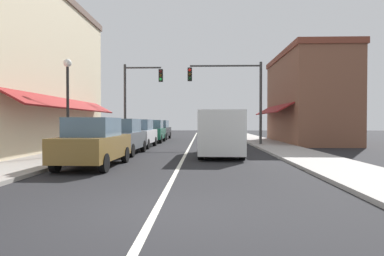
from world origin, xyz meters
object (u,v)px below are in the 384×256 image
(parked_car_second_left, at_px, (122,137))
(parked_car_third_left, at_px, (139,134))
(parked_car_nearest_left, at_px, (94,143))
(parked_car_far_left, at_px, (152,131))
(parked_car_distant_left, at_px, (159,130))
(van_in_lane, at_px, (221,132))
(traffic_signal_mast_arm, at_px, (235,89))
(traffic_signal_left_corner, at_px, (137,92))
(street_lamp_left_near, at_px, (68,91))

(parked_car_second_left, distance_m, parked_car_third_left, 4.48)
(parked_car_nearest_left, bearing_deg, parked_car_far_left, 91.13)
(parked_car_distant_left, bearing_deg, parked_car_nearest_left, -87.96)
(van_in_lane, relative_size, traffic_signal_mast_arm, 0.92)
(traffic_signal_left_corner, bearing_deg, parked_car_distant_left, 84.09)
(parked_car_nearest_left, height_order, street_lamp_left_near, street_lamp_left_near)
(parked_car_third_left, relative_size, traffic_signal_left_corner, 0.71)
(traffic_signal_left_corner, xyz_separation_m, street_lamp_left_near, (-1.24, -9.42, -0.80))
(parked_car_nearest_left, height_order, parked_car_distant_left, same)
(traffic_signal_mast_arm, relative_size, street_lamp_left_near, 1.29)
(parked_car_distant_left, height_order, street_lamp_left_near, street_lamp_left_near)
(parked_car_distant_left, xyz_separation_m, traffic_signal_mast_arm, (6.24, -8.21, 3.01))
(parked_car_nearest_left, relative_size, traffic_signal_mast_arm, 0.72)
(street_lamp_left_near, bearing_deg, traffic_signal_left_corner, 82.47)
(parked_car_far_left, relative_size, traffic_signal_left_corner, 0.71)
(parked_car_nearest_left, height_order, parked_car_far_left, same)
(parked_car_nearest_left, distance_m, traffic_signal_mast_arm, 12.89)
(parked_car_third_left, distance_m, parked_car_far_left, 5.28)
(traffic_signal_left_corner, bearing_deg, parked_car_second_left, -84.49)
(traffic_signal_mast_arm, distance_m, traffic_signal_left_corner, 7.08)
(parked_car_third_left, height_order, street_lamp_left_near, street_lamp_left_near)
(parked_car_far_left, height_order, street_lamp_left_near, street_lamp_left_near)
(parked_car_nearest_left, distance_m, parked_car_third_left, 9.14)
(parked_car_far_left, relative_size, van_in_lane, 0.79)
(parked_car_third_left, bearing_deg, parked_car_far_left, 90.19)
(street_lamp_left_near, bearing_deg, van_in_lane, 10.06)
(parked_car_third_left, distance_m, street_lamp_left_near, 6.94)
(van_in_lane, xyz_separation_m, traffic_signal_left_corner, (-5.60, 8.20, 2.66))
(parked_car_second_left, distance_m, van_in_lane, 4.91)
(parked_car_distant_left, xyz_separation_m, street_lamp_left_near, (-1.96, -16.32, 2.13))
(parked_car_distant_left, bearing_deg, parked_car_far_left, -87.56)
(parked_car_far_left, distance_m, van_in_lane, 11.44)
(parked_car_second_left, xyz_separation_m, parked_car_third_left, (-0.02, 4.48, 0.00))
(parked_car_third_left, relative_size, parked_car_far_left, 1.00)
(parked_car_second_left, relative_size, parked_car_far_left, 1.00)
(parked_car_third_left, relative_size, street_lamp_left_near, 0.94)
(parked_car_far_left, xyz_separation_m, traffic_signal_mast_arm, (6.18, -3.47, 3.01))
(parked_car_third_left, relative_size, traffic_signal_mast_arm, 0.73)
(van_in_lane, height_order, traffic_signal_mast_arm, traffic_signal_mast_arm)
(parked_car_far_left, height_order, traffic_signal_left_corner, traffic_signal_left_corner)
(parked_car_far_left, bearing_deg, street_lamp_left_near, -100.64)
(parked_car_second_left, distance_m, street_lamp_left_near, 3.43)
(parked_car_far_left, distance_m, street_lamp_left_near, 11.95)
(parked_car_nearest_left, xyz_separation_m, parked_car_third_left, (-0.14, 9.14, 0.00))
(parked_car_third_left, bearing_deg, parked_car_distant_left, 90.95)
(parked_car_second_left, bearing_deg, street_lamp_left_near, -136.04)
(traffic_signal_left_corner, bearing_deg, traffic_signal_mast_arm, -10.64)
(parked_car_second_left, height_order, parked_car_distant_left, same)
(parked_car_second_left, relative_size, traffic_signal_left_corner, 0.71)
(parked_car_nearest_left, distance_m, parked_car_second_left, 4.66)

